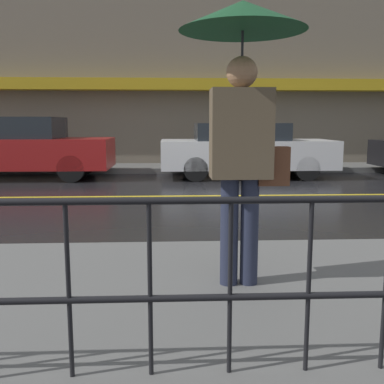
{
  "coord_description": "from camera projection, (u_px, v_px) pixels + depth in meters",
  "views": [
    {
      "loc": [
        -0.5,
        -8.71,
        1.42
      ],
      "look_at": [
        -0.26,
        -3.92,
        0.68
      ],
      "focal_mm": 42.0,
      "sensor_mm": 36.0,
      "label": 1
    }
  ],
  "objects": [
    {
      "name": "sidewalk_near",
      "position": [
        235.0,
        298.0,
        3.5
      ],
      "size": [
        28.0,
        2.84,
        0.15
      ],
      "color": "#60605E",
      "rests_on": "ground_plane"
    },
    {
      "name": "railing_foreground",
      "position": [
        270.0,
        262.0,
        2.24
      ],
      "size": [
        12.0,
        0.04,
        0.92
      ],
      "color": "black",
      "rests_on": "sidewalk_near"
    },
    {
      "name": "building_storefront",
      "position": [
        185.0,
        79.0,
        14.2
      ],
      "size": [
        28.0,
        0.85,
        5.64
      ],
      "color": "#706656",
      "rests_on": "ground_plane"
    },
    {
      "name": "pedestrian",
      "position": [
        243.0,
        76.0,
        3.35
      ],
      "size": [
        0.95,
        0.95,
        2.16
      ],
      "color": "#23283D",
      "rests_on": "sidewalk_near"
    },
    {
      "name": "lane_marking",
      "position": [
        195.0,
        196.0,
        8.84
      ],
      "size": [
        25.2,
        0.12,
        0.01
      ],
      "color": "gold",
      "rests_on": "ground_plane"
    },
    {
      "name": "car_white",
      "position": [
        245.0,
        150.0,
        11.79
      ],
      "size": [
        4.47,
        1.85,
        1.42
      ],
      "color": "silver",
      "rests_on": "ground_plane"
    },
    {
      "name": "ground_plane",
      "position": [
        195.0,
        196.0,
        8.84
      ],
      "size": [
        80.0,
        80.0,
        0.0
      ],
      "primitive_type": "plane",
      "color": "black"
    },
    {
      "name": "sidewalk_far",
      "position": [
        186.0,
        168.0,
        13.62
      ],
      "size": [
        28.0,
        1.77,
        0.15
      ],
      "color": "#60605E",
      "rests_on": "ground_plane"
    },
    {
      "name": "car_red",
      "position": [
        20.0,
        148.0,
        11.5
      ],
      "size": [
        4.55,
        1.86,
        1.57
      ],
      "color": "maroon",
      "rests_on": "ground_plane"
    }
  ]
}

